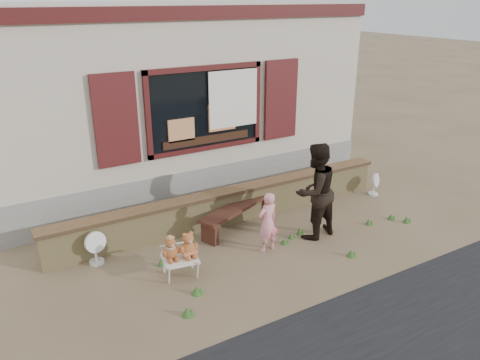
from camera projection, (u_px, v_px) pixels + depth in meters
ground at (257, 242)px, 8.43m from camera, size 80.00×80.00×0.00m
shopfront at (159, 91)px, 11.31m from camera, size 8.04×5.13×4.00m
brick_wall at (230, 205)px, 9.11m from camera, size 7.10×0.36×0.67m
bench at (236, 212)px, 8.84m from camera, size 1.75×1.02×0.45m
folding_chair at (180, 259)px, 7.32m from camera, size 0.61×0.56×0.33m
teddy_bear_left at (170, 248)px, 7.19m from camera, size 0.33×0.30×0.40m
teddy_bear_right at (188, 244)px, 7.28m from camera, size 0.35×0.32×0.42m
child at (268, 222)px, 7.97m from camera, size 0.43×0.31×1.08m
adult at (315, 191)px, 8.34m from camera, size 0.95×0.78×1.78m
fan_left at (95, 247)px, 7.67m from camera, size 0.38×0.25×0.58m
fan_right at (374, 184)px, 10.35m from camera, size 0.33×0.22×0.51m
grass_tufts at (296, 252)px, 7.99m from camera, size 5.04×1.54×0.15m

